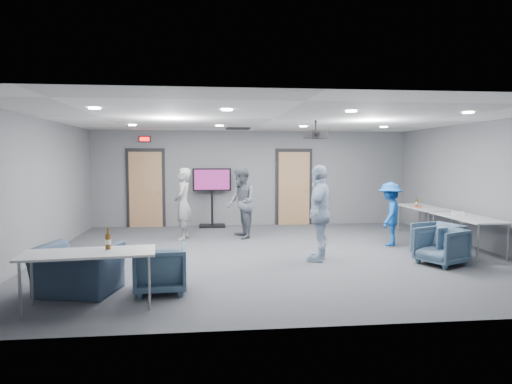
{
  "coord_description": "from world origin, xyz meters",
  "views": [
    {
      "loc": [
        -1.34,
        -8.99,
        1.94
      ],
      "look_at": [
        -0.26,
        0.75,
        1.2
      ],
      "focal_mm": 32.0,
      "sensor_mm": 36.0,
      "label": 1
    }
  ],
  "objects": [
    {
      "name": "floor",
      "position": [
        0.0,
        0.0,
        0.0
      ],
      "size": [
        9.0,
        9.0,
        0.0
      ],
      "primitive_type": "plane",
      "color": "#3B3D43",
      "rests_on": "ground"
    },
    {
      "name": "ceiling",
      "position": [
        0.0,
        0.0,
        2.7
      ],
      "size": [
        9.0,
        9.0,
        0.0
      ],
      "primitive_type": "plane",
      "rotation": [
        3.14,
        0.0,
        0.0
      ],
      "color": "silver",
      "rests_on": "wall_back"
    },
    {
      "name": "wall_back",
      "position": [
        0.0,
        4.0,
        1.35
      ],
      "size": [
        9.0,
        0.02,
        2.7
      ],
      "primitive_type": "cube",
      "color": "slate",
      "rests_on": "floor"
    },
    {
      "name": "wall_front",
      "position": [
        0.0,
        -4.0,
        1.35
      ],
      "size": [
        9.0,
        0.02,
        2.7
      ],
      "primitive_type": "cube",
      "color": "slate",
      "rests_on": "floor"
    },
    {
      "name": "wall_left",
      "position": [
        -4.5,
        0.0,
        1.35
      ],
      "size": [
        0.02,
        8.0,
        2.7
      ],
      "primitive_type": "cube",
      "color": "slate",
      "rests_on": "floor"
    },
    {
      "name": "wall_right",
      "position": [
        4.5,
        0.0,
        1.35
      ],
      "size": [
        0.02,
        8.0,
        2.7
      ],
      "primitive_type": "cube",
      "color": "slate",
      "rests_on": "floor"
    },
    {
      "name": "door_left",
      "position": [
        -3.0,
        3.95,
        1.07
      ],
      "size": [
        1.06,
        0.17,
        2.24
      ],
      "color": "black",
      "rests_on": "wall_back"
    },
    {
      "name": "door_right",
      "position": [
        1.2,
        3.95,
        1.07
      ],
      "size": [
        1.06,
        0.17,
        2.24
      ],
      "color": "black",
      "rests_on": "wall_back"
    },
    {
      "name": "exit_sign",
      "position": [
        -3.0,
        3.93,
        2.45
      ],
      "size": [
        0.32,
        0.08,
        0.16
      ],
      "color": "black",
      "rests_on": "wall_back"
    },
    {
      "name": "hvac_diffuser",
      "position": [
        -0.5,
        2.8,
        2.69
      ],
      "size": [
        0.6,
        0.6,
        0.03
      ],
      "primitive_type": "cube",
      "color": "black",
      "rests_on": "ceiling"
    },
    {
      "name": "downlights",
      "position": [
        0.0,
        0.0,
        2.68
      ],
      "size": [
        6.18,
        3.78,
        0.02
      ],
      "color": "white",
      "rests_on": "ceiling"
    },
    {
      "name": "person_a",
      "position": [
        -1.87,
        1.84,
        0.85
      ],
      "size": [
        0.48,
        0.67,
        1.7
      ],
      "primitive_type": "imported",
      "rotation": [
        0.0,
        0.0,
        -1.7
      ],
      "color": "gray",
      "rests_on": "floor"
    },
    {
      "name": "person_b",
      "position": [
        -0.49,
        1.89,
        0.86
      ],
      "size": [
        0.78,
        0.93,
        1.72
      ],
      "primitive_type": "imported",
      "rotation": [
        0.0,
        0.0,
        -1.4
      ],
      "color": "#575E69",
      "rests_on": "floor"
    },
    {
      "name": "person_c",
      "position": [
        0.79,
        -0.67,
        0.9
      ],
      "size": [
        0.83,
        1.15,
        1.81
      ],
      "primitive_type": "imported",
      "rotation": [
        0.0,
        0.0,
        -1.99
      ],
      "color": "#A1B6CF",
      "rests_on": "floor"
    },
    {
      "name": "person_d",
      "position": [
        2.7,
        0.6,
        0.7
      ],
      "size": [
        0.91,
        1.04,
        1.4
      ],
      "primitive_type": "imported",
      "rotation": [
        0.0,
        0.0,
        -2.12
      ],
      "color": "#184B9C",
      "rests_on": "floor"
    },
    {
      "name": "chair_right_b",
      "position": [
        3.09,
        -0.76,
        0.34
      ],
      "size": [
        0.93,
        0.91,
        0.69
      ],
      "primitive_type": "imported",
      "rotation": [
        0.0,
        0.0,
        -1.29
      ],
      "color": "#3D516A",
      "rests_on": "floor"
    },
    {
      "name": "chair_right_c",
      "position": [
        2.9,
        -1.26,
        0.34
      ],
      "size": [
        0.98,
        0.97,
        0.68
      ],
      "primitive_type": "imported",
      "rotation": [
        0.0,
        0.0,
        -1.13
      ],
      "color": "#3B5166",
      "rests_on": "floor"
    },
    {
      "name": "chair_front_a",
      "position": [
        -2.0,
        -2.4,
        0.34
      ],
      "size": [
        0.77,
        0.79,
        0.68
      ],
      "primitive_type": "imported",
      "rotation": [
        0.0,
        0.0,
        3.2
      ],
      "color": "#3E556B",
      "rests_on": "floor"
    },
    {
      "name": "chair_front_b",
      "position": [
        -3.17,
        -2.36,
        0.35
      ],
      "size": [
        1.27,
        1.17,
        0.7
      ],
      "primitive_type": "imported",
      "rotation": [
        0.0,
        0.0,
        2.9
      ],
      "color": "#314055",
      "rests_on": "floor"
    },
    {
      "name": "table_right_a",
      "position": [
        4.0,
        1.63,
        0.68
      ],
      "size": [
        0.74,
        1.77,
        0.73
      ],
      "rotation": [
        0.0,
        0.0,
        1.57
      ],
      "color": "#ACAFB1",
      "rests_on": "floor"
    },
    {
      "name": "table_right_b",
      "position": [
        4.0,
        -0.27,
        0.69
      ],
      "size": [
        0.76,
        1.82,
        0.73
      ],
      "rotation": [
        0.0,
        0.0,
        1.57
      ],
      "color": "#ACAFB1",
      "rests_on": "floor"
    },
    {
      "name": "table_front_left",
      "position": [
        -2.84,
        -3.0,
        0.68
      ],
      "size": [
        1.73,
        0.87,
        0.73
      ],
      "rotation": [
        0.0,
        0.0,
        0.11
      ],
      "color": "#ACAFB1",
      "rests_on": "floor"
    },
    {
      "name": "bottle_front",
      "position": [
        -2.63,
        -2.84,
        0.83
      ],
      "size": [
        0.07,
        0.07,
        0.28
      ],
      "color": "#5C380F",
      "rests_on": "table_front_left"
    },
    {
      "name": "bottle_right",
      "position": [
        3.88,
        1.77,
        0.82
      ],
      "size": [
        0.06,
        0.06,
        0.24
      ],
      "color": "#5C380F",
      "rests_on": "table_right_a"
    },
    {
      "name": "snack_box",
      "position": [
        3.79,
        1.54,
        0.75
      ],
      "size": [
        0.17,
        0.12,
        0.04
      ],
      "primitive_type": "cube",
      "rotation": [
        0.0,
        0.0,
        0.09
      ],
      "color": "#C64831",
      "rests_on": "table_right_a"
    },
    {
      "name": "wrapper",
      "position": [
        4.03,
        0.15,
        0.76
      ],
      "size": [
        0.29,
        0.24,
        0.06
      ],
      "primitive_type": "cube",
      "rotation": [
        0.0,
        0.0,
        -0.37
      ],
      "color": "silver",
      "rests_on": "table_right_b"
    },
    {
      "name": "tv_stand",
      "position": [
        -1.16,
        3.75,
        0.93
      ],
      "size": [
        1.07,
        0.51,
        1.64
      ],
      "color": "black",
      "rests_on": "floor"
    },
    {
      "name": "projector",
      "position": [
        0.88,
        0.08,
        2.4
      ],
      "size": [
        0.46,
        0.42,
        0.37
      ],
      "rotation": [
        0.0,
        0.0,
        0.31
      ],
      "color": "black",
      "rests_on": "ceiling"
    }
  ]
}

